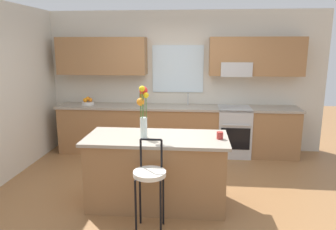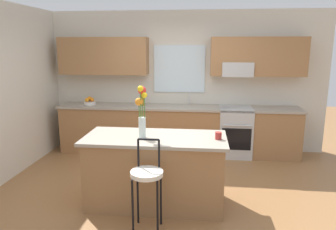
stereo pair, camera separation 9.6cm
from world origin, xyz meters
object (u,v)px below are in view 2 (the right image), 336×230
(oven_range, at_px, (235,132))
(flower_vase, at_px, (142,109))
(bar_stool_near, at_px, (147,177))
(fruit_bowl_oranges, at_px, (90,102))
(mug_ceramic, at_px, (218,136))
(bottle_olive_oil, at_px, (143,99))
(kitchen_island, at_px, (156,170))

(oven_range, xyz_separation_m, flower_vase, (-1.36, -2.11, 0.82))
(bar_stool_near, relative_size, fruit_bowl_oranges, 4.34)
(flower_vase, xyz_separation_m, mug_ceramic, (0.95, 0.03, -0.31))
(bottle_olive_oil, bearing_deg, fruit_bowl_oranges, 179.81)
(flower_vase, distance_m, fruit_bowl_oranges, 2.60)
(oven_range, distance_m, bar_stool_near, 2.93)
(oven_range, height_order, kitchen_island, same)
(oven_range, xyz_separation_m, mug_ceramic, (-0.42, -2.07, 0.51))
(kitchen_island, bearing_deg, bar_stool_near, -90.00)
(kitchen_island, relative_size, fruit_bowl_oranges, 7.49)
(kitchen_island, relative_size, bottle_olive_oil, 5.42)
(bar_stool_near, distance_m, mug_ceramic, 1.04)
(bar_stool_near, relative_size, mug_ceramic, 11.58)
(kitchen_island, height_order, mug_ceramic, mug_ceramic)
(mug_ceramic, distance_m, bottle_olive_oil, 2.49)
(kitchen_island, distance_m, bottle_olive_oil, 2.22)
(bottle_olive_oil, bearing_deg, mug_ceramic, -57.40)
(bar_stool_near, bearing_deg, flower_vase, 105.66)
(kitchen_island, relative_size, flower_vase, 2.73)
(bar_stool_near, xyz_separation_m, mug_ceramic, (0.79, 0.59, 0.33))
(flower_vase, bearing_deg, fruit_bowl_oranges, 124.16)
(kitchen_island, relative_size, mug_ceramic, 19.98)
(kitchen_island, xyz_separation_m, fruit_bowl_oranges, (-1.60, 2.07, 0.51))
(mug_ceramic, bearing_deg, bar_stool_near, -143.20)
(flower_vase, height_order, fruit_bowl_oranges, flower_vase)
(oven_range, relative_size, flower_vase, 1.40)
(bar_stool_near, height_order, flower_vase, flower_vase)
(flower_vase, height_order, mug_ceramic, flower_vase)
(oven_range, height_order, mug_ceramic, mug_ceramic)
(bar_stool_near, bearing_deg, mug_ceramic, 36.80)
(bar_stool_near, height_order, mug_ceramic, bar_stool_near)
(flower_vase, bearing_deg, bottle_olive_oil, 100.55)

